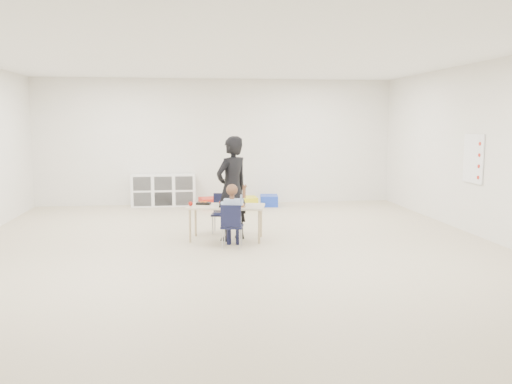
{
  "coord_description": "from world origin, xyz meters",
  "views": [
    {
      "loc": [
        -0.67,
        -7.73,
        1.85
      ],
      "look_at": [
        0.3,
        -0.11,
        0.85
      ],
      "focal_mm": 38.0,
      "sensor_mm": 36.0,
      "label": 1
    }
  ],
  "objects": [
    {
      "name": "table",
      "position": [
        -0.08,
        0.65,
        0.28
      ],
      "size": [
        1.28,
        0.82,
        0.54
      ],
      "rotation": [
        0.0,
        0.0,
        -0.2
      ],
      "color": "beige",
      "rests_on": "ground"
    },
    {
      "name": "chair_far",
      "position": [
        -0.12,
        1.18,
        0.33
      ],
      "size": [
        0.37,
        0.35,
        0.65
      ],
      "primitive_type": null,
      "rotation": [
        0.0,
        0.0,
        -0.2
      ],
      "color": "black",
      "rests_on": "ground"
    },
    {
      "name": "room",
      "position": [
        0.0,
        0.0,
        1.4
      ],
      "size": [
        9.0,
        9.02,
        2.8
      ],
      "color": "beige",
      "rests_on": "ground"
    },
    {
      "name": "bread_roll",
      "position": [
        0.15,
        0.49,
        0.58
      ],
      "size": [
        0.09,
        0.09,
        0.07
      ],
      "primitive_type": "ellipsoid",
      "color": "tan",
      "rests_on": "table"
    },
    {
      "name": "bin_blue",
      "position": [
        1.11,
        3.98,
        0.12
      ],
      "size": [
        0.43,
        0.53,
        0.24
      ],
      "primitive_type": "cube",
      "rotation": [
        0.0,
        0.0,
        -0.11
      ],
      "color": "#1837B9",
      "rests_on": "ground"
    },
    {
      "name": "chair_near",
      "position": [
        -0.03,
        0.11,
        0.33
      ],
      "size": [
        0.37,
        0.35,
        0.65
      ],
      "primitive_type": null,
      "rotation": [
        0.0,
        0.0,
        -0.2
      ],
      "color": "black",
      "rests_on": "ground"
    },
    {
      "name": "adult",
      "position": [
        0.01,
        0.62,
        0.82
      ],
      "size": [
        0.71,
        0.67,
        1.63
      ],
      "primitive_type": "imported",
      "rotation": [
        0.0,
        0.0,
        3.79
      ],
      "color": "black",
      "rests_on": "ground"
    },
    {
      "name": "bin_yellow",
      "position": [
        0.61,
        3.78,
        0.12
      ],
      "size": [
        0.4,
        0.5,
        0.24
      ],
      "primitive_type": "cube",
      "rotation": [
        0.0,
        0.0,
        0.05
      ],
      "color": "yellow",
      "rests_on": "ground"
    },
    {
      "name": "milk_carton",
      "position": [
        -0.09,
        0.52,
        0.59
      ],
      "size": [
        0.08,
        0.08,
        0.1
      ],
      "primitive_type": "cube",
      "rotation": [
        0.0,
        0.0,
        -0.2
      ],
      "color": "white",
      "rests_on": "table"
    },
    {
      "name": "lunch_tray_near",
      "position": [
        0.0,
        0.67,
        0.56
      ],
      "size": [
        0.25,
        0.2,
        0.03
      ],
      "primitive_type": "cube",
      "rotation": [
        0.0,
        0.0,
        -0.2
      ],
      "color": "black",
      "rests_on": "table"
    },
    {
      "name": "child",
      "position": [
        -0.03,
        0.11,
        0.51
      ],
      "size": [
        0.51,
        0.51,
        1.03
      ],
      "primitive_type": null,
      "rotation": [
        0.0,
        0.0,
        -0.2
      ],
      "color": "#ACC3E8",
      "rests_on": "chair_near"
    },
    {
      "name": "bin_red",
      "position": [
        -0.23,
        3.8,
        0.11
      ],
      "size": [
        0.44,
        0.52,
        0.23
      ],
      "primitive_type": "cube",
      "rotation": [
        0.0,
        0.0,
        0.19
      ],
      "color": "red",
      "rests_on": "ground"
    },
    {
      "name": "lunch_tray_far",
      "position": [
        -0.43,
        0.83,
        0.56
      ],
      "size": [
        0.25,
        0.2,
        0.03
      ],
      "primitive_type": "cube",
      "rotation": [
        0.0,
        0.0,
        -0.2
      ],
      "color": "black",
      "rests_on": "table"
    },
    {
      "name": "rules_poster",
      "position": [
        3.98,
        0.6,
        1.25
      ],
      "size": [
        0.02,
        0.6,
        0.8
      ],
      "primitive_type": "cube",
      "color": "white",
      "rests_on": "room"
    },
    {
      "name": "apple_near",
      "position": [
        -0.15,
        0.73,
        0.58
      ],
      "size": [
        0.07,
        0.07,
        0.07
      ],
      "primitive_type": "sphere",
      "color": "maroon",
      "rests_on": "table"
    },
    {
      "name": "cubby_shelf",
      "position": [
        -1.2,
        4.28,
        0.35
      ],
      "size": [
        1.4,
        0.4,
        0.7
      ],
      "primitive_type": "cube",
      "color": "white",
      "rests_on": "ground"
    },
    {
      "name": "apple_far",
      "position": [
        -0.63,
        0.68,
        0.58
      ],
      "size": [
        0.07,
        0.07,
        0.07
      ],
      "primitive_type": "sphere",
      "color": "maroon",
      "rests_on": "table"
    }
  ]
}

